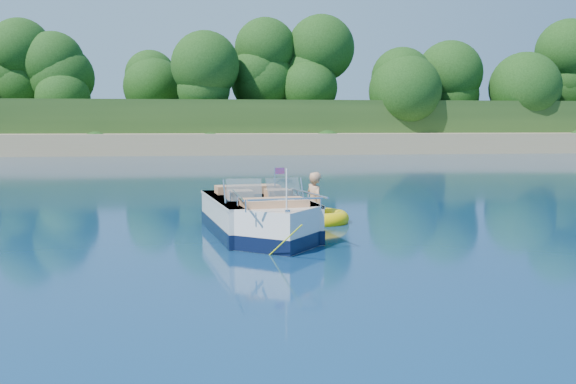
% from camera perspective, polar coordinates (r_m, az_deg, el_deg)
% --- Properties ---
extents(ground, '(160.00, 160.00, 0.00)m').
position_cam_1_polar(ground, '(11.08, -9.15, -5.81)').
color(ground, '#091D40').
rests_on(ground, ground).
extents(shoreline, '(170.00, 59.00, 6.00)m').
position_cam_1_polar(shoreline, '(74.62, -7.59, 5.12)').
color(shoreline, tan).
rests_on(shoreline, ground).
extents(treeline, '(150.00, 7.12, 8.19)m').
position_cam_1_polar(treeline, '(51.95, -7.74, 9.73)').
color(treeline, black).
rests_on(treeline, ground).
extents(motorboat, '(2.31, 5.10, 1.71)m').
position_cam_1_polar(motorboat, '(13.01, -2.44, -2.47)').
color(motorboat, silver).
rests_on(motorboat, ground).
extents(tow_tube, '(1.83, 1.83, 0.37)m').
position_cam_1_polar(tow_tube, '(14.79, 2.74, -2.35)').
color(tow_tube, yellow).
rests_on(tow_tube, ground).
extents(boy, '(0.65, 0.89, 1.61)m').
position_cam_1_polar(boy, '(14.80, 2.27, -2.71)').
color(boy, tan).
rests_on(boy, ground).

